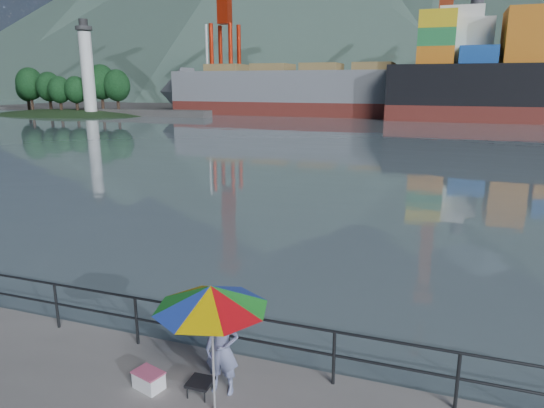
{
  "coord_description": "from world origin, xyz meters",
  "views": [
    {
      "loc": [
        6.49,
        -5.68,
        5.11
      ],
      "look_at": [
        2.34,
        6.0,
        2.0
      ],
      "focal_mm": 32.0,
      "sensor_mm": 36.0,
      "label": 1
    }
  ],
  "objects_px": {
    "fisherman": "(222,349)",
    "bulk_carrier": "(350,89)",
    "beach_umbrella": "(211,297)",
    "cooler_bag": "(149,381)"
  },
  "relations": [
    {
      "from": "fisherman",
      "to": "beach_umbrella",
      "type": "height_order",
      "value": "beach_umbrella"
    },
    {
      "from": "beach_umbrella",
      "to": "bulk_carrier",
      "type": "relative_size",
      "value": 0.04
    },
    {
      "from": "fisherman",
      "to": "cooler_bag",
      "type": "height_order",
      "value": "fisherman"
    },
    {
      "from": "cooler_bag",
      "to": "bulk_carrier",
      "type": "height_order",
      "value": "bulk_carrier"
    },
    {
      "from": "fisherman",
      "to": "bulk_carrier",
      "type": "xyz_separation_m",
      "value": [
        -11.96,
        74.06,
        3.26
      ]
    },
    {
      "from": "beach_umbrella",
      "to": "fisherman",
      "type": "bearing_deg",
      "value": 100.46
    },
    {
      "from": "fisherman",
      "to": "cooler_bag",
      "type": "bearing_deg",
      "value": -170.63
    },
    {
      "from": "fisherman",
      "to": "bulk_carrier",
      "type": "bearing_deg",
      "value": 92.46
    },
    {
      "from": "fisherman",
      "to": "beach_umbrella",
      "type": "bearing_deg",
      "value": -86.25
    },
    {
      "from": "fisherman",
      "to": "bulk_carrier",
      "type": "distance_m",
      "value": 75.09
    }
  ]
}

